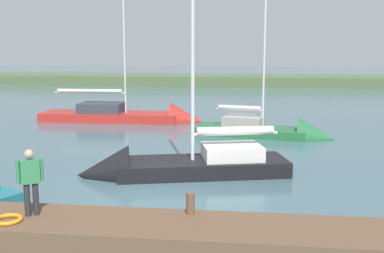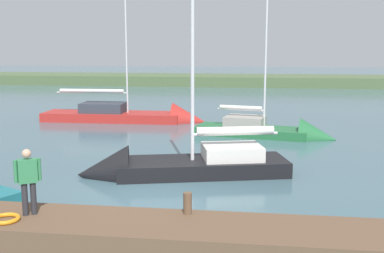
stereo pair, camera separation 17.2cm
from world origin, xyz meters
TOP-DOWN VIEW (x-y plane):
  - ground_plane at (0.00, 0.00)m, footprint 200.00×200.00m
  - far_shoreline at (0.00, -44.91)m, footprint 180.00×8.00m
  - dock_pier at (0.00, 4.49)m, footprint 18.59×1.88m
  - mooring_post_near at (-1.86, 3.83)m, footprint 0.21×0.21m
  - life_ring_buoy at (2.23, 4.86)m, footprint 0.66×0.66m
  - sailboat_mid_channel at (-4.55, -10.50)m, footprint 7.71×3.54m
  - sailboat_far_left at (4.20, -14.69)m, footprint 10.53×2.41m
  - sailboat_behind_pier at (-0.30, -2.28)m, footprint 8.07×3.94m
  - person_on_dock at (1.86, 4.40)m, footprint 0.54×0.41m

SIDE VIEW (x-z plane):
  - ground_plane at x=0.00m, z-range 0.00..0.00m
  - far_shoreline at x=0.00m, z-range -1.20..1.20m
  - sailboat_mid_channel at x=-4.55m, z-range -3.93..4.20m
  - sailboat_far_left at x=4.20m, z-range -5.67..5.99m
  - sailboat_behind_pier at x=-0.30m, z-range -4.07..4.51m
  - dock_pier at x=0.00m, z-range 0.00..0.79m
  - life_ring_buoy at x=2.23m, z-range 0.79..0.89m
  - mooring_post_near at x=-1.86m, z-range 0.79..1.31m
  - person_on_dock at x=1.86m, z-range 0.90..2.50m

